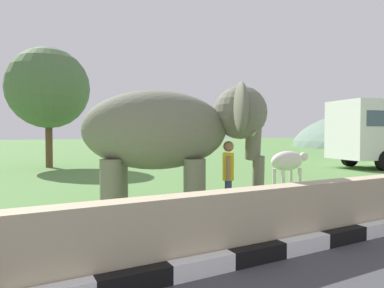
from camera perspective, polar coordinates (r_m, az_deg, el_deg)
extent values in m
cube|color=black|center=(4.28, -9.59, -21.64)|extent=(0.90, 0.20, 0.24)
cube|color=white|center=(4.63, 1.71, -19.79)|extent=(0.90, 0.20, 0.24)
cube|color=black|center=(5.11, 10.94, -17.71)|extent=(0.90, 0.20, 0.24)
cube|color=white|center=(5.69, 18.26, -15.70)|extent=(0.90, 0.20, 0.24)
cube|color=black|center=(6.35, 24.04, -13.92)|extent=(0.90, 0.20, 0.24)
cube|color=white|center=(7.06, 28.63, -12.38)|extent=(0.90, 0.20, 0.24)
cube|color=tan|center=(4.45, -9.63, -15.52)|extent=(28.00, 0.36, 1.00)
cylinder|color=#6A6D59|center=(7.92, 0.10, -6.72)|extent=(0.44, 0.44, 1.30)
cylinder|color=#6A6D59|center=(7.03, 0.49, -7.80)|extent=(0.44, 0.44, 1.30)
cylinder|color=#6A6D59|center=(8.01, -12.22, -6.66)|extent=(0.44, 0.44, 1.30)
cylinder|color=#6A6D59|center=(7.14, -13.39, -7.71)|extent=(0.44, 0.44, 1.30)
ellipsoid|color=#6A6D59|center=(7.38, -6.32, 2.34)|extent=(3.49, 2.77, 1.70)
sphere|color=#6A6D59|center=(7.52, 8.09, 5.24)|extent=(1.16, 1.16, 1.16)
ellipsoid|color=#D84C8C|center=(7.59, 10.26, 6.33)|extent=(0.60, 0.73, 0.44)
ellipsoid|color=#6A6D59|center=(8.27, 6.06, 5.28)|extent=(0.60, 0.92, 1.00)
ellipsoid|color=#6A6D59|center=(6.73, 8.15, 6.07)|extent=(0.60, 0.92, 1.00)
cylinder|color=#6A6D59|center=(7.57, 10.23, 1.04)|extent=(0.52, 0.60, 1.00)
cylinder|color=#6A6D59|center=(7.65, 11.04, -4.96)|extent=(0.36, 0.38, 0.81)
cone|color=beige|center=(7.83, 9.35, 1.80)|extent=(0.37, 0.57, 0.22)
cone|color=beige|center=(7.28, 10.29, 1.80)|extent=(0.37, 0.57, 0.22)
cylinder|color=navy|center=(7.66, 6.10, -8.84)|extent=(0.15, 0.15, 0.82)
cylinder|color=navy|center=(7.46, 6.08, -9.12)|extent=(0.15, 0.15, 0.82)
cube|color=yellow|center=(7.46, 6.11, -3.69)|extent=(0.43, 0.47, 0.58)
cylinder|color=#9E7251|center=(7.72, 6.13, -3.72)|extent=(0.13, 0.14, 0.52)
cylinder|color=#9E7251|center=(7.21, 6.08, -4.12)|extent=(0.16, 0.18, 0.53)
sphere|color=#9E7251|center=(7.43, 6.12, -0.39)|extent=(0.23, 0.23, 0.23)
cylinder|color=black|center=(20.79, 24.88, -2.02)|extent=(1.04, 0.48, 1.00)
cylinder|color=beige|center=(12.41, 16.19, -5.21)|extent=(0.12, 0.12, 0.65)
cylinder|color=beige|center=(12.20, 17.56, -5.34)|extent=(0.12, 0.12, 0.65)
cylinder|color=beige|center=(11.70, 13.57, -5.61)|extent=(0.12, 0.12, 0.65)
cylinder|color=beige|center=(11.48, 14.97, -5.76)|extent=(0.12, 0.12, 0.65)
ellipsoid|color=beige|center=(11.88, 15.63, -2.74)|extent=(1.58, 0.84, 0.66)
ellipsoid|color=beige|center=(12.63, 18.17, -2.04)|extent=(0.44, 0.32, 0.32)
cylinder|color=brown|center=(19.74, -22.80, 0.80)|extent=(0.36, 0.36, 3.06)
sphere|color=#4B6841|center=(19.89, -22.89, 8.61)|extent=(4.28, 4.28, 4.28)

